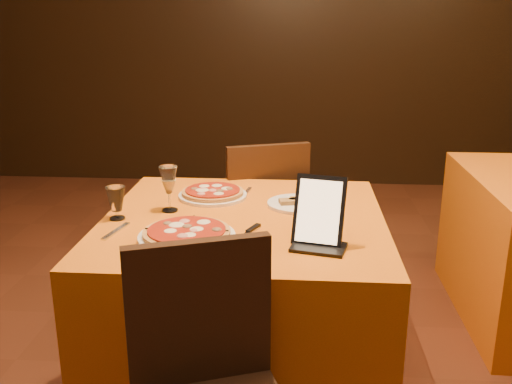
# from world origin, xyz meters

# --- Properties ---
(wall_back) EXTENTS (6.00, 0.01, 2.80)m
(wall_back) POSITION_xyz_m (0.00, 3.50, 1.40)
(wall_back) COLOR black
(wall_back) RESTS_ON floor
(main_table) EXTENTS (1.10, 1.10, 0.75)m
(main_table) POSITION_xyz_m (-0.06, 0.36, 0.38)
(main_table) COLOR orange
(main_table) RESTS_ON floor
(chair_main_far) EXTENTS (0.47, 0.47, 0.91)m
(chair_main_far) POSITION_xyz_m (-0.06, 1.14, 0.46)
(chair_main_far) COLOR black
(chair_main_far) RESTS_ON floor
(pizza_near) EXTENTS (0.35, 0.35, 0.03)m
(pizza_near) POSITION_xyz_m (-0.24, 0.12, 0.77)
(pizza_near) COLOR white
(pizza_near) RESTS_ON main_table
(pizza_far) EXTENTS (0.30, 0.30, 0.03)m
(pizza_far) POSITION_xyz_m (-0.22, 0.61, 0.77)
(pizza_far) COLOR white
(pizza_far) RESTS_ON main_table
(cutlet_dish) EXTENTS (0.25, 0.25, 0.03)m
(cutlet_dish) POSITION_xyz_m (0.14, 0.52, 0.76)
(cutlet_dish) COLOR white
(cutlet_dish) RESTS_ON main_table
(wine_glass) EXTENTS (0.08, 0.08, 0.19)m
(wine_glass) POSITION_xyz_m (-0.37, 0.41, 0.84)
(wine_glass) COLOR tan
(wine_glass) RESTS_ON main_table
(water_glass) EXTENTS (0.09, 0.09, 0.13)m
(water_glass) POSITION_xyz_m (-0.55, 0.30, 0.81)
(water_glass) COLOR white
(water_glass) RESTS_ON main_table
(tablet) EXTENTS (0.19, 0.13, 0.23)m
(tablet) POSITION_xyz_m (0.22, 0.11, 0.87)
(tablet) COLOR black
(tablet) RESTS_ON main_table
(knife) EXTENTS (0.12, 0.23, 0.01)m
(knife) POSITION_xyz_m (-0.05, 0.14, 0.75)
(knife) COLOR silver
(knife) RESTS_ON main_table
(fork_near) EXTENTS (0.06, 0.18, 0.01)m
(fork_near) POSITION_xyz_m (-0.52, 0.16, 0.75)
(fork_near) COLOR silver
(fork_near) RESTS_ON main_table
(fork_far) EXTENTS (0.03, 0.15, 0.01)m
(fork_far) POSITION_xyz_m (-0.08, 0.69, 0.75)
(fork_far) COLOR silver
(fork_far) RESTS_ON main_table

